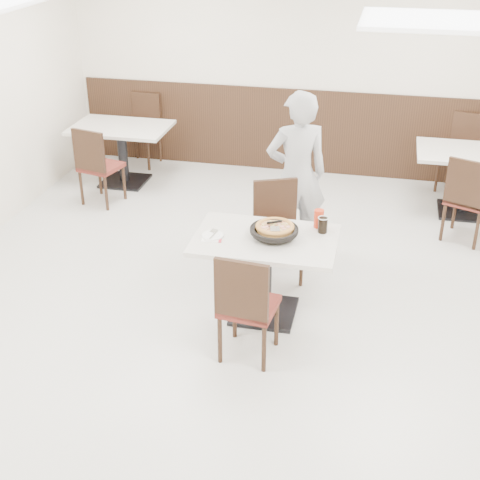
% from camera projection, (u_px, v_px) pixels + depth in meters
% --- Properties ---
extents(floor, '(7.00, 7.00, 0.00)m').
position_uv_depth(floor, '(244.00, 310.00, 5.99)').
color(floor, '#A8A8A4').
rests_on(floor, ground).
extents(wall_back, '(6.00, 0.04, 2.80)m').
position_uv_depth(wall_back, '(303.00, 65.00, 8.37)').
color(wall_back, white).
rests_on(wall_back, floor).
extents(wainscot_back, '(5.90, 0.03, 1.10)m').
position_uv_depth(wainscot_back, '(300.00, 131.00, 8.75)').
color(wainscot_back, black).
rests_on(wainscot_back, floor).
extents(main_table, '(1.23, 0.85, 0.75)m').
position_uv_depth(main_table, '(265.00, 276.00, 5.77)').
color(main_table, silver).
rests_on(main_table, floor).
extents(chair_near, '(0.46, 0.46, 0.95)m').
position_uv_depth(chair_near, '(249.00, 304.00, 5.20)').
color(chair_near, black).
rests_on(chair_near, floor).
extents(chair_far, '(0.55, 0.55, 0.95)m').
position_uv_depth(chair_far, '(279.00, 234.00, 6.27)').
color(chair_far, black).
rests_on(chair_far, floor).
extents(trivet, '(0.12, 0.12, 0.04)m').
position_uv_depth(trivet, '(269.00, 236.00, 5.58)').
color(trivet, black).
rests_on(trivet, main_table).
extents(pizza_pan, '(0.39, 0.39, 0.01)m').
position_uv_depth(pizza_pan, '(274.00, 233.00, 5.58)').
color(pizza_pan, black).
rests_on(pizza_pan, trivet).
extents(pizza, '(0.33, 0.33, 0.02)m').
position_uv_depth(pizza, '(275.00, 228.00, 5.62)').
color(pizza, '#C48639').
rests_on(pizza, pizza_pan).
extents(pizza_server, '(0.10, 0.11, 0.00)m').
position_uv_depth(pizza_server, '(275.00, 229.00, 5.54)').
color(pizza_server, white).
rests_on(pizza_server, pizza).
extents(napkin, '(0.19, 0.19, 0.00)m').
position_uv_depth(napkin, '(212.00, 237.00, 5.60)').
color(napkin, white).
rests_on(napkin, main_table).
extents(side_plate, '(0.19, 0.19, 0.01)m').
position_uv_depth(side_plate, '(213.00, 235.00, 5.62)').
color(side_plate, white).
rests_on(side_plate, napkin).
extents(fork, '(0.04, 0.16, 0.00)m').
position_uv_depth(fork, '(213.00, 235.00, 5.60)').
color(fork, white).
rests_on(fork, side_plate).
extents(cola_glass, '(0.08, 0.08, 0.13)m').
position_uv_depth(cola_glass, '(323.00, 225.00, 5.66)').
color(cola_glass, black).
rests_on(cola_glass, main_table).
extents(red_cup, '(0.09, 0.09, 0.16)m').
position_uv_depth(red_cup, '(319.00, 219.00, 5.74)').
color(red_cup, red).
rests_on(red_cup, main_table).
extents(diner_person, '(0.73, 0.62, 1.70)m').
position_uv_depth(diner_person, '(297.00, 175.00, 6.58)').
color(diner_person, '#B9BABF').
rests_on(diner_person, floor).
extents(bg_table_left, '(1.26, 0.89, 0.75)m').
position_uv_depth(bg_table_left, '(123.00, 155.00, 8.46)').
color(bg_table_left, silver).
rests_on(bg_table_left, floor).
extents(bg_chair_left_near, '(0.51, 0.51, 0.95)m').
position_uv_depth(bg_chair_left_near, '(101.00, 165.00, 7.86)').
color(bg_chair_left_near, black).
rests_on(bg_chair_left_near, floor).
extents(bg_chair_left_far, '(0.47, 0.47, 0.95)m').
position_uv_depth(bg_chair_left_far, '(141.00, 131.00, 8.99)').
color(bg_chair_left_far, black).
rests_on(bg_chair_left_far, floor).
extents(bg_table_right, '(1.20, 0.80, 0.75)m').
position_uv_depth(bg_table_right, '(467.00, 183.00, 7.64)').
color(bg_table_right, silver).
rests_on(bg_table_right, floor).
extents(bg_chair_right_near, '(0.55, 0.55, 0.95)m').
position_uv_depth(bg_chair_right_near, '(469.00, 198.00, 7.01)').
color(bg_chair_right_near, black).
rests_on(bg_chair_right_near, floor).
extents(bg_chair_right_far, '(0.55, 0.55, 0.95)m').
position_uv_depth(bg_chair_right_far, '(459.00, 154.00, 8.18)').
color(bg_chair_right_far, black).
rests_on(bg_chair_right_far, floor).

